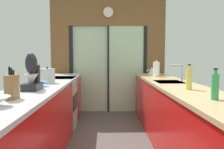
# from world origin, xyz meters

# --- Properties ---
(ground_plane) EXTENTS (5.04, 7.60, 0.02)m
(ground_plane) POSITION_xyz_m (0.00, 0.60, -0.01)
(ground_plane) COLOR #4C4742
(back_wall_unit) EXTENTS (2.64, 0.12, 2.70)m
(back_wall_unit) POSITION_xyz_m (0.00, 2.40, 1.52)
(back_wall_unit) COLOR brown
(back_wall_unit) RESTS_ON ground_plane
(left_counter_run) EXTENTS (0.62, 3.80, 0.92)m
(left_counter_run) POSITION_xyz_m (-0.91, 0.13, 0.47)
(left_counter_run) COLOR red
(left_counter_run) RESTS_ON ground_plane
(right_counter_run) EXTENTS (0.62, 3.80, 0.92)m
(right_counter_run) POSITION_xyz_m (0.91, 0.30, 0.46)
(right_counter_run) COLOR red
(right_counter_run) RESTS_ON ground_plane
(sink_faucet) EXTENTS (0.19, 0.02, 0.26)m
(sink_faucet) POSITION_xyz_m (1.06, 0.55, 1.09)
(sink_faucet) COLOR #B7BABC
(sink_faucet) RESTS_ON right_counter_run
(oven_range) EXTENTS (0.60, 0.60, 0.92)m
(oven_range) POSITION_xyz_m (-0.91, 1.25, 0.46)
(oven_range) COLOR #B7BABC
(oven_range) RESTS_ON ground_plane
(mixing_bowl_far) EXTENTS (0.20, 0.20, 0.06)m
(mixing_bowl_far) POSITION_xyz_m (-0.89, 0.06, 0.95)
(mixing_bowl_far) COLOR teal
(mixing_bowl_far) RESTS_ON left_counter_run
(knife_block) EXTENTS (0.08, 0.14, 0.29)m
(knife_block) POSITION_xyz_m (-0.89, -0.75, 1.03)
(knife_block) COLOR brown
(knife_block) RESTS_ON left_counter_run
(stand_mixer) EXTENTS (0.17, 0.27, 0.42)m
(stand_mixer) POSITION_xyz_m (-0.89, -0.22, 1.08)
(stand_mixer) COLOR black
(stand_mixer) RESTS_ON left_counter_run
(stock_pot) EXTENTS (0.22, 0.22, 0.23)m
(stock_pot) POSITION_xyz_m (-0.89, 0.42, 1.02)
(stock_pot) COLOR #B7BABC
(stock_pot) RESTS_ON left_counter_run
(kettle) EXTENTS (0.25, 0.17, 0.20)m
(kettle) POSITION_xyz_m (0.89, 1.76, 1.01)
(kettle) COLOR #B7BABC
(kettle) RESTS_ON right_counter_run
(soap_bottle_near) EXTENTS (0.07, 0.07, 0.28)m
(soap_bottle_near) POSITION_xyz_m (0.89, -0.83, 1.04)
(soap_bottle_near) COLOR #339E56
(soap_bottle_near) RESTS_ON right_counter_run
(soap_bottle_far) EXTENTS (0.07, 0.07, 0.29)m
(soap_bottle_far) POSITION_xyz_m (0.89, -0.24, 1.05)
(soap_bottle_far) COLOR #D1CC4C
(soap_bottle_far) RESTS_ON right_counter_run
(paper_towel_roll) EXTENTS (0.14, 0.14, 0.31)m
(paper_towel_roll) POSITION_xyz_m (0.89, 1.37, 1.06)
(paper_towel_roll) COLOR #B7BABC
(paper_towel_roll) RESTS_ON right_counter_run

